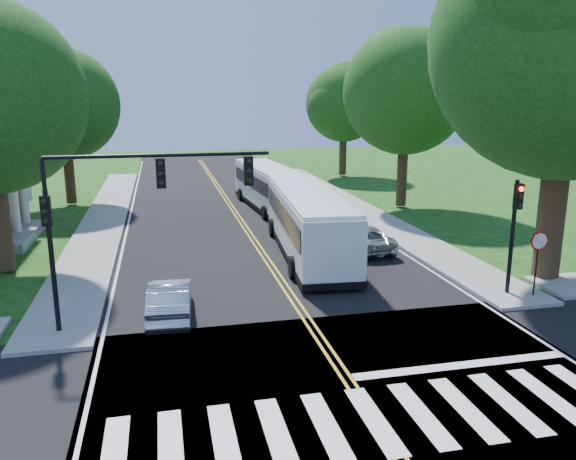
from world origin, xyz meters
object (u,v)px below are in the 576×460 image
object	(u,v)px
bus_follow	(269,187)
hatchback	(170,299)
signal_ne	(515,222)
signal_nw	(125,200)
bus_lead	(308,221)
suv	(363,238)
dark_sedan	(324,209)

from	to	relation	value
bus_follow	hatchback	size ratio (longest dim) A/B	2.81
signal_ne	hatchback	xyz separation A→B (m)	(-12.82, 0.71, -2.29)
bus_follow	hatchback	xyz separation A→B (m)	(-7.11, -18.45, -0.86)
signal_ne	hatchback	world-z (taller)	signal_ne
signal_nw	bus_lead	distance (m)	11.35
bus_follow	hatchback	distance (m)	19.79
signal_nw	hatchback	world-z (taller)	signal_nw
signal_nw	hatchback	distance (m)	3.97
signal_nw	bus_follow	size ratio (longest dim) A/B	0.63
bus_lead	suv	distance (m)	3.06
signal_nw	hatchback	xyz separation A→B (m)	(1.24, 0.72, -3.70)
signal_nw	bus_lead	size ratio (longest dim) A/B	0.59
hatchback	dark_sedan	distance (m)	17.41
suv	dark_sedan	world-z (taller)	suv
signal_nw	dark_sedan	size ratio (longest dim) A/B	1.71
signal_nw	bus_follow	world-z (taller)	signal_nw
signal_nw	bus_follow	xyz separation A→B (m)	(8.34, 19.18, -2.84)
dark_sedan	bus_follow	bearing A→B (deg)	-68.83
dark_sedan	hatchback	bearing A→B (deg)	43.28
signal_ne	hatchback	distance (m)	13.04
suv	bus_lead	bearing A→B (deg)	-1.25
bus_lead	hatchback	xyz separation A→B (m)	(-6.78, -6.83, -0.96)
hatchback	suv	bearing A→B (deg)	-141.09
signal_ne	bus_lead	distance (m)	9.75
bus_lead	bus_follow	xyz separation A→B (m)	(0.33, 11.63, -0.10)
signal_nw	bus_lead	world-z (taller)	signal_nw
bus_follow	hatchback	bearing A→B (deg)	64.63
signal_ne	suv	bearing A→B (deg)	112.53
bus_lead	signal_nw	bearing A→B (deg)	47.85
suv	signal_ne	bearing A→B (deg)	110.02
bus_lead	signal_ne	bearing A→B (deg)	133.28
suv	dark_sedan	bearing A→B (deg)	-93.62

